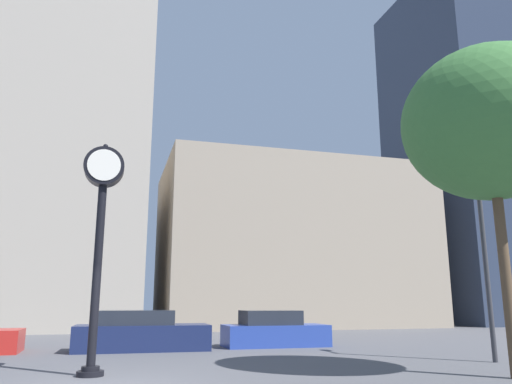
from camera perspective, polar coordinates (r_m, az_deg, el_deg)
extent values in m
cube|color=#ADA393|center=(38.72, -20.76, 14.19)|extent=(11.47, 12.00, 36.98)
cube|color=gray|center=(36.92, 3.73, -6.33)|extent=(18.31, 12.00, 11.16)
cube|color=#2D384C|center=(46.28, 22.26, 4.64)|extent=(8.19, 12.00, 29.03)
cylinder|color=black|center=(12.56, -18.43, -19.09)|extent=(0.61, 0.61, 0.12)
cylinder|color=black|center=(12.55, -18.39, -18.59)|extent=(0.40, 0.40, 0.10)
cylinder|color=black|center=(12.48, -17.71, -8.78)|extent=(0.20, 0.20, 4.19)
cylinder|color=black|center=(12.88, -16.96, 2.72)|extent=(0.96, 0.43, 0.96)
cylinder|color=white|center=(12.66, -16.97, 2.98)|extent=(0.79, 0.02, 0.79)
cylinder|color=white|center=(13.10, -16.94, 2.47)|extent=(0.79, 0.02, 0.79)
sphere|color=black|center=(13.03, -16.81, 5.02)|extent=(0.12, 0.12, 0.12)
cube|color=#19234C|center=(18.49, -12.85, -15.91)|extent=(4.62, 2.00, 0.87)
cube|color=#232833|center=(18.45, -13.47, -13.77)|extent=(2.56, 1.72, 0.49)
cube|color=#28429E|center=(19.73, 2.21, -16.07)|extent=(3.92, 1.80, 0.80)
cube|color=#232833|center=(19.64, 1.63, -14.15)|extent=(2.16, 1.58, 0.53)
cylinder|color=#38383D|center=(16.07, 24.77, -7.32)|extent=(0.14, 0.14, 5.53)
cylinder|color=#38383D|center=(16.93, 22.65, 1.46)|extent=(0.11, 1.20, 0.11)
ellipsoid|color=silver|center=(17.36, 21.46, 0.69)|extent=(0.36, 0.60, 0.24)
cylinder|color=brown|center=(12.88, 26.60, -8.11)|extent=(0.24, 0.24, 4.66)
ellipsoid|color=#3D7538|center=(13.56, 25.12, 7.14)|extent=(4.19, 4.19, 3.77)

